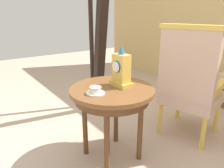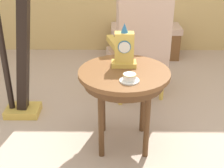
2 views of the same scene
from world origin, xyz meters
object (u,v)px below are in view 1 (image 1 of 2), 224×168
Objects in this scene: harp at (97,57)px; mantel_clock at (121,70)px; teacup_left at (95,91)px; armchair at (190,83)px; side_table at (112,97)px.

mantel_clock is at bearing -20.75° from harp.
teacup_left is 0.12× the size of armchair.
harp reaches higher than teacup_left.
mantel_clock is (-0.00, 0.09, 0.21)m from side_table.
armchair is (0.18, 0.80, 0.02)m from side_table.
harp is (-0.92, 0.44, 0.13)m from side_table.
armchair is at bearing 75.88° from mantel_clock.
side_table is 0.82m from armchair.
teacup_left is 0.29m from mantel_clock.
teacup_left is at bearing -98.53° from armchair.
mantel_clock is 0.19× the size of harp.
harp is at bearing 154.42° from side_table.
side_table is at bearing -102.54° from armchair.
armchair is 0.65× the size of harp.
armchair is (0.15, 0.98, -0.09)m from teacup_left.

